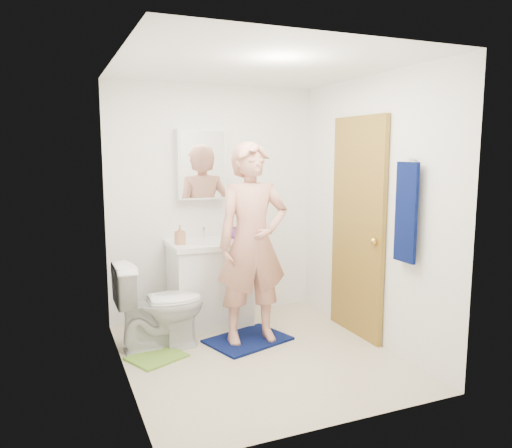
{
  "coord_description": "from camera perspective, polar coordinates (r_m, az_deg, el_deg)",
  "views": [
    {
      "loc": [
        -1.58,
        -3.74,
        1.74
      ],
      "look_at": [
        0.08,
        0.25,
        1.1
      ],
      "focal_mm": 35.0,
      "sensor_mm": 36.0,
      "label": 1
    }
  ],
  "objects": [
    {
      "name": "green_rug",
      "position": [
        4.44,
        -11.29,
        -14.68
      ],
      "size": [
        0.54,
        0.51,
        0.02
      ],
      "primitive_type": "cube",
      "rotation": [
        0.0,
        0.0,
        0.43
      ],
      "color": "#72A537",
      "rests_on": "floor"
    },
    {
      "name": "soap_dispenser",
      "position": [
        4.81,
        -8.69,
        -1.21
      ],
      "size": [
        0.1,
        0.1,
        0.18
      ],
      "primitive_type": "imported",
      "rotation": [
        0.0,
        0.0,
        0.18
      ],
      "color": "tan",
      "rests_on": "countertop"
    },
    {
      "name": "faucet",
      "position": [
        5.11,
        -6.02,
        -0.98
      ],
      "size": [
        0.03,
        0.03,
        0.12
      ],
      "primitive_type": "cylinder",
      "color": "silver",
      "rests_on": "countertop"
    },
    {
      "name": "towel",
      "position": [
        4.14,
        16.79,
        1.27
      ],
      "size": [
        0.03,
        0.24,
        0.8
      ],
      "primitive_type": "cube",
      "color": "#08124A",
      "rests_on": "wall_right"
    },
    {
      "name": "floor",
      "position": [
        4.42,
        0.32,
        -14.9
      ],
      "size": [
        2.2,
        2.4,
        0.02
      ],
      "primitive_type": "cube",
      "color": "beige",
      "rests_on": "ground"
    },
    {
      "name": "toilet",
      "position": [
        4.53,
        -10.94,
        -9.08
      ],
      "size": [
        0.77,
        0.44,
        0.78
      ],
      "primitive_type": "imported",
      "rotation": [
        0.0,
        0.0,
        1.57
      ],
      "color": "white",
      "rests_on": "floor"
    },
    {
      "name": "wall_right",
      "position": [
        4.64,
        13.07,
        1.52
      ],
      "size": [
        0.02,
        2.4,
        2.4
      ],
      "primitive_type": "cube",
      "color": "white",
      "rests_on": "ground"
    },
    {
      "name": "sink_basin",
      "position": [
        4.95,
        -5.41,
        -2.09
      ],
      "size": [
        0.4,
        0.4,
        0.03
      ],
      "primitive_type": "cylinder",
      "color": "white",
      "rests_on": "countertop"
    },
    {
      "name": "toothbrush_cup",
      "position": [
        5.11,
        -2.61,
        -1.02
      ],
      "size": [
        0.14,
        0.14,
        0.1
      ],
      "primitive_type": "imported",
      "rotation": [
        0.0,
        0.0,
        -0.04
      ],
      "color": "#7E3C85",
      "rests_on": "countertop"
    },
    {
      "name": "wall_front",
      "position": [
        3.03,
        9.31,
        -1.93
      ],
      "size": [
        2.2,
        0.02,
        2.4
      ],
      "primitive_type": "cube",
      "color": "white",
      "rests_on": "ground"
    },
    {
      "name": "wall_back",
      "position": [
        5.22,
        -4.85,
        2.45
      ],
      "size": [
        2.2,
        0.02,
        2.4
      ],
      "primitive_type": "cube",
      "color": "white",
      "rests_on": "ground"
    },
    {
      "name": "medicine_cabinet",
      "position": [
        5.09,
        -6.29,
        6.79
      ],
      "size": [
        0.5,
        0.12,
        0.7
      ],
      "primitive_type": "cube",
      "color": "white",
      "rests_on": "wall_back"
    },
    {
      "name": "bath_mat",
      "position": [
        4.71,
        -0.94,
        -13.1
      ],
      "size": [
        0.83,
        0.7,
        0.02
      ],
      "primitive_type": "cube",
      "rotation": [
        0.0,
        0.0,
        0.3
      ],
      "color": "#08124A",
      "rests_on": "floor"
    },
    {
      "name": "door",
      "position": [
        4.76,
        11.51,
        -0.39
      ],
      "size": [
        0.05,
        0.8,
        2.05
      ],
      "primitive_type": "cube",
      "color": "#A8812E",
      "rests_on": "ground"
    },
    {
      "name": "vanity_cabinet",
      "position": [
        5.05,
        -5.34,
        -7.01
      ],
      "size": [
        0.75,
        0.55,
        0.8
      ],
      "primitive_type": "cube",
      "color": "white",
      "rests_on": "floor"
    },
    {
      "name": "man",
      "position": [
        4.44,
        -0.41,
        -2.23
      ],
      "size": [
        0.68,
        0.47,
        1.79
      ],
      "primitive_type": "imported",
      "rotation": [
        0.0,
        0.0,
        -0.06
      ],
      "color": "tan",
      "rests_on": "bath_mat"
    },
    {
      "name": "towel_hook",
      "position": [
        4.13,
        17.47,
        7.07
      ],
      "size": [
        0.06,
        0.02,
        0.02
      ],
      "primitive_type": "cylinder",
      "rotation": [
        0.0,
        1.57,
        0.0
      ],
      "color": "silver",
      "rests_on": "wall_right"
    },
    {
      "name": "countertop",
      "position": [
        4.95,
        -5.41,
        -2.26
      ],
      "size": [
        0.79,
        0.59,
        0.05
      ],
      "primitive_type": "cube",
      "color": "white",
      "rests_on": "vanity_cabinet"
    },
    {
      "name": "ceiling",
      "position": [
        4.11,
        0.35,
        17.8
      ],
      "size": [
        2.2,
        2.4,
        0.02
      ],
      "primitive_type": "cube",
      "color": "white",
      "rests_on": "ground"
    },
    {
      "name": "wall_left",
      "position": [
        3.81,
        -15.24,
        -0.02
      ],
      "size": [
        0.02,
        2.4,
        2.4
      ],
      "primitive_type": "cube",
      "color": "white",
      "rests_on": "ground"
    },
    {
      "name": "door_knob",
      "position": [
        4.49,
        13.35,
        -1.94
      ],
      "size": [
        0.07,
        0.07,
        0.07
      ],
      "primitive_type": "sphere",
      "color": "gold",
      "rests_on": "door"
    },
    {
      "name": "mirror_panel",
      "position": [
        5.03,
        -6.08,
        6.78
      ],
      "size": [
        0.46,
        0.01,
        0.66
      ],
      "primitive_type": "cube",
      "color": "white",
      "rests_on": "wall_back"
    }
  ]
}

